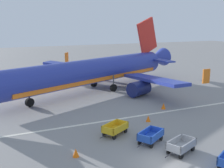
# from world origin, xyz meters

# --- Properties ---
(ground_plane) EXTENTS (220.00, 220.00, 0.00)m
(ground_plane) POSITION_xyz_m (0.00, 0.00, 0.00)
(ground_plane) COLOR gray
(apron_stripe) EXTENTS (120.00, 0.36, 0.01)m
(apron_stripe) POSITION_xyz_m (0.00, 10.41, 0.01)
(apron_stripe) COLOR silver
(apron_stripe) RESTS_ON ground
(airplane) EXTENTS (36.04, 29.42, 11.34)m
(airplane) POSITION_xyz_m (3.55, 23.52, 3.05)
(airplane) COLOR #28389E
(airplane) RESTS_ON ground
(baggage_cart_third_in_row) EXTENTS (3.56, 2.25, 1.07)m
(baggage_cart_third_in_row) POSITION_xyz_m (2.17, 1.14, 0.60)
(baggage_cart_third_in_row) COLOR gray
(baggage_cart_third_in_row) RESTS_ON ground
(baggage_cart_fourth_in_row) EXTENTS (3.43, 2.47, 1.07)m
(baggage_cart_fourth_in_row) POSITION_xyz_m (0.98, 3.81, 0.60)
(baggage_cart_fourth_in_row) COLOR #234CB2
(baggage_cart_fourth_in_row) RESTS_ON ground
(baggage_cart_far_end) EXTENTS (3.44, 2.47, 1.07)m
(baggage_cart_far_end) POSITION_xyz_m (-1.12, 6.67, 0.60)
(baggage_cart_far_end) COLOR gold
(baggage_cart_far_end) RESTS_ON ground
(traffic_cone_near_plane) EXTENTS (0.55, 0.55, 0.73)m
(traffic_cone_near_plane) POSITION_xyz_m (7.62, 11.48, 0.36)
(traffic_cone_near_plane) COLOR orange
(traffic_cone_near_plane) RESTS_ON ground
(traffic_cone_mid_apron) EXTENTS (0.50, 0.50, 0.66)m
(traffic_cone_mid_apron) POSITION_xyz_m (3.59, 8.43, 0.33)
(traffic_cone_mid_apron) COLOR orange
(traffic_cone_mid_apron) RESTS_ON ground
(traffic_cone_by_carts) EXTENTS (0.52, 0.52, 0.68)m
(traffic_cone_by_carts) POSITION_xyz_m (-5.76, 3.95, 0.34)
(traffic_cone_by_carts) COLOR orange
(traffic_cone_by_carts) RESTS_ON ground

